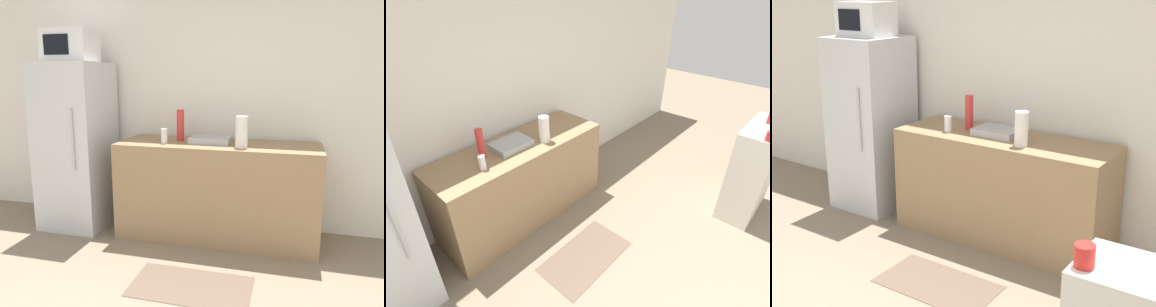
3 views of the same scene
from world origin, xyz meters
The scene contains 10 objects.
wall_back centered at (0.00, 2.92, 1.30)m, with size 8.00×0.06×2.60m, color white.
refrigerator centered at (-1.29, 2.50, 0.83)m, with size 0.64×0.67×1.66m.
microwave centered at (-1.29, 2.50, 1.82)m, with size 0.48×0.34×0.31m.
counter centered at (0.18, 2.53, 0.46)m, with size 1.86×0.63×0.92m, color #937551.
sink_basin centered at (0.10, 2.55, 0.95)m, with size 0.37×0.27×0.06m, color #9EA3A8.
bottle_tall centered at (-0.20, 2.58, 1.07)m, with size 0.07×0.07×0.30m, color red.
bottle_short centered at (-0.31, 2.41, 0.99)m, with size 0.06×0.06×0.14m, color silver.
jar centered at (1.63, 0.63, 1.12)m, with size 0.08×0.08×0.09m, color red.
paper_towel_roll centered at (0.41, 2.39, 1.05)m, with size 0.11×0.11×0.27m, color white.
kitchen_rug centered at (0.17, 1.61, 0.00)m, with size 0.89×0.50×0.01m, color brown.
Camera 3 is at (2.28, -1.17, 2.12)m, focal length 50.00 mm.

